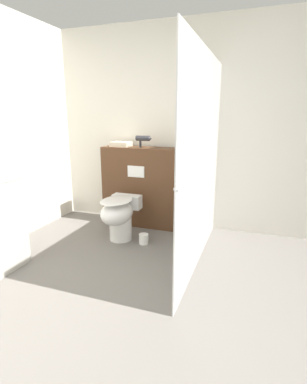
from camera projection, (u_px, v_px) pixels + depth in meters
ground_plane at (62, 339)px, 1.95m from camera, size 12.00×12.00×0.00m
wall_back at (169, 128)px, 3.77m from camera, size 8.00×0.06×2.50m
partition_panel at (140, 187)px, 3.88m from camera, size 0.97×0.29×1.02m
shower_glass at (202, 163)px, 2.76m from camera, size 0.04×1.86×1.97m
toilet at (119, 215)px, 3.41m from camera, size 0.35×0.57×0.51m
hair_drier at (143, 139)px, 3.67m from camera, size 0.20×0.07×0.15m
folded_towel at (121, 144)px, 3.83m from camera, size 0.24×0.19×0.06m
spare_toilet_roll at (144, 239)px, 3.38m from camera, size 0.11×0.11×0.11m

